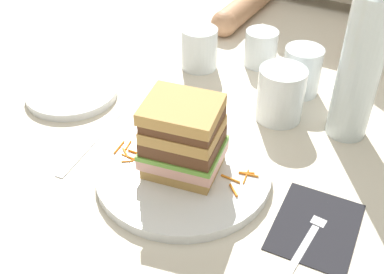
{
  "coord_description": "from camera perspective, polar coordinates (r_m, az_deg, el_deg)",
  "views": [
    {
      "loc": [
        0.29,
        -0.49,
        0.51
      ],
      "look_at": [
        -0.0,
        0.02,
        0.06
      ],
      "focal_mm": 44.57,
      "sensor_mm": 36.0,
      "label": 1
    }
  ],
  "objects": [
    {
      "name": "ground_plane",
      "position": [
        0.76,
        -0.49,
        -4.09
      ],
      "size": [
        3.0,
        3.0,
        0.0
      ],
      "primitive_type": "plane",
      "color": "beige"
    },
    {
      "name": "carrot_shred_0",
      "position": [
        0.78,
        -8.03,
        -1.75
      ],
      "size": [
        0.02,
        0.01,
        0.0
      ],
      "primitive_type": "cylinder",
      "rotation": [
        0.0,
        1.57,
        2.54
      ],
      "color": "orange",
      "rests_on": "main_plate"
    },
    {
      "name": "carrot_shred_12",
      "position": [
        0.74,
        6.55,
        -4.29
      ],
      "size": [
        0.02,
        0.01,
        0.0
      ],
      "primitive_type": "cylinder",
      "rotation": [
        0.0,
        1.57,
        3.57
      ],
      "color": "orange",
      "rests_on": "main_plate"
    },
    {
      "name": "carrot_shred_8",
      "position": [
        0.71,
        5.0,
        -6.37
      ],
      "size": [
        0.02,
        0.02,
        0.0
      ],
      "primitive_type": "cylinder",
      "rotation": [
        0.0,
        1.57,
        2.42
      ],
      "color": "orange",
      "rests_on": "main_plate"
    },
    {
      "name": "carrot_shred_7",
      "position": [
        0.77,
        -6.66,
        -1.89
      ],
      "size": [
        0.03,
        0.01,
        0.0
      ],
      "primitive_type": "cylinder",
      "rotation": [
        0.0,
        1.57,
        0.07
      ],
      "color": "orange",
      "rests_on": "main_plate"
    },
    {
      "name": "empty_tumbler_1",
      "position": [
        1.04,
        8.25,
        10.49
      ],
      "size": [
        0.07,
        0.07,
        0.08
      ],
      "primitive_type": "cylinder",
      "color": "silver",
      "rests_on": "ground_plane"
    },
    {
      "name": "sandwich",
      "position": [
        0.7,
        -1.19,
        -0.07
      ],
      "size": [
        0.13,
        0.12,
        0.12
      ],
      "color": "tan",
      "rests_on": "main_plate"
    },
    {
      "name": "water_bottle",
      "position": [
        0.81,
        19.67,
        8.54
      ],
      "size": [
        0.07,
        0.07,
        0.31
      ],
      "color": "silver",
      "rests_on": "ground_plane"
    },
    {
      "name": "knife",
      "position": [
        0.83,
        -12.08,
        -0.64
      ],
      "size": [
        0.04,
        0.2,
        0.0
      ],
      "color": "silver",
      "rests_on": "ground_plane"
    },
    {
      "name": "juice_glass",
      "position": [
        0.87,
        10.53,
        4.84
      ],
      "size": [
        0.08,
        0.08,
        0.1
      ],
      "color": "white",
      "rests_on": "ground_plane"
    },
    {
      "name": "carrot_shred_2",
      "position": [
        0.76,
        -7.75,
        -2.89
      ],
      "size": [
        0.02,
        0.01,
        0.0
      ],
      "primitive_type": "cylinder",
      "rotation": [
        0.0,
        1.57,
        0.64
      ],
      "color": "orange",
      "rests_on": "main_plate"
    },
    {
      "name": "empty_tumbler_0",
      "position": [
        1.01,
        0.89,
        10.55
      ],
      "size": [
        0.08,
        0.08,
        0.09
      ],
      "primitive_type": "cylinder",
      "color": "silver",
      "rests_on": "ground_plane"
    },
    {
      "name": "carrot_shred_5",
      "position": [
        0.76,
        -7.02,
        -2.54
      ],
      "size": [
        0.02,
        0.01,
        0.0
      ],
      "primitive_type": "cylinder",
      "rotation": [
        0.0,
        1.57,
        0.15
      ],
      "color": "orange",
      "rests_on": "main_plate"
    },
    {
      "name": "carrot_shred_10",
      "position": [
        0.73,
        6.96,
        -4.51
      ],
      "size": [
        0.03,
        0.01,
        0.0
      ],
      "primitive_type": "cylinder",
      "rotation": [
        0.0,
        1.57,
        0.23
      ],
      "color": "orange",
      "rests_on": "main_plate"
    },
    {
      "name": "main_plate",
      "position": [
        0.75,
        -1.16,
        -4.15
      ],
      "size": [
        0.27,
        0.27,
        0.02
      ],
      "primitive_type": "cylinder",
      "color": "white",
      "rests_on": "ground_plane"
    },
    {
      "name": "empty_tumbler_2",
      "position": [
        0.95,
        12.99,
        7.72
      ],
      "size": [
        0.07,
        0.07,
        0.09
      ],
      "primitive_type": "cylinder",
      "color": "silver",
      "rests_on": "ground_plane"
    },
    {
      "name": "carrot_shred_3",
      "position": [
        0.79,
        -8.73,
        -1.22
      ],
      "size": [
        0.01,
        0.03,
        0.0
      ],
      "primitive_type": "cylinder",
      "rotation": [
        0.0,
        1.57,
        4.86
      ],
      "color": "orange",
      "rests_on": "main_plate"
    },
    {
      "name": "side_plate",
      "position": [
        0.96,
        -14.19,
        5.16
      ],
      "size": [
        0.18,
        0.18,
        0.02
      ],
      "primitive_type": "cylinder",
      "color": "white",
      "rests_on": "ground_plane"
    },
    {
      "name": "napkin_dark",
      "position": [
        0.7,
        14.62,
        -10.28
      ],
      "size": [
        0.12,
        0.15,
        0.0
      ],
      "primitive_type": "cube",
      "rotation": [
        0.0,
        0.0,
        0.07
      ],
      "color": "black",
      "rests_on": "ground_plane"
    },
    {
      "name": "carrot_shred_9",
      "position": [
        0.72,
        4.54,
        -5.1
      ],
      "size": [
        0.03,
        0.0,
        0.0
      ],
      "primitive_type": "cylinder",
      "rotation": [
        0.0,
        1.57,
        6.27
      ],
      "color": "orange",
      "rests_on": "main_plate"
    },
    {
      "name": "fork",
      "position": [
        0.68,
        13.96,
        -11.31
      ],
      "size": [
        0.02,
        0.17,
        0.0
      ],
      "color": "silver",
      "rests_on": "napkin_dark"
    },
    {
      "name": "carrot_shred_11",
      "position": [
        0.73,
        6.47,
        -4.73
      ],
      "size": [
        0.01,
        0.03,
        0.0
      ],
      "primitive_type": "cylinder",
      "rotation": [
        0.0,
        1.57,
        4.9
      ],
      "color": "orange",
      "rests_on": "main_plate"
    },
    {
      "name": "carrot_shred_1",
      "position": [
        0.79,
        -7.64,
        -0.98
      ],
      "size": [
        0.01,
        0.02,
        0.0
      ],
      "primitive_type": "cylinder",
      "rotation": [
        0.0,
        1.57,
        1.82
      ],
      "color": "orange",
      "rests_on": "main_plate"
    },
    {
      "name": "carrot_shred_6",
      "position": [
        0.77,
        -7.55,
        -2.43
      ],
      "size": [
        0.03,
        0.0,
        0.0
      ],
      "primitive_type": "cylinder",
      "rotation": [
        0.0,
        1.57,
        3.1
      ],
      "color": "orange",
      "rests_on": "main_plate"
    },
    {
      "name": "carrot_shred_4",
      "position": [
        0.76,
        -6.45,
        -2.64
      ],
      "size": [
        0.03,
        0.01,
        0.0
      ],
      "primitive_type": "cylinder",
      "rotation": [
        0.0,
        1.57,
        3.46
      ],
      "color": "orange",
      "rests_on": "main_plate"
    }
  ]
}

